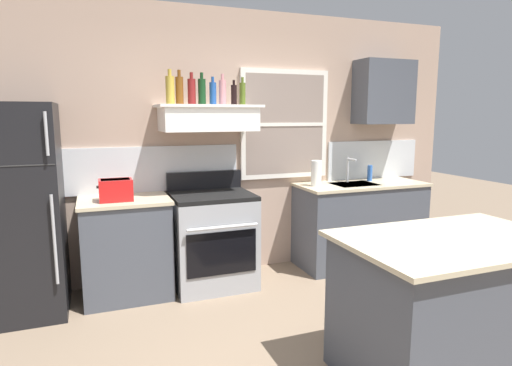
# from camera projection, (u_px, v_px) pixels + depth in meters

# --- Properties ---
(back_wall) EXTENTS (5.40, 0.11, 2.70)m
(back_wall) POSITION_uv_depth(u_px,v_px,m) (228.00, 144.00, 4.45)
(back_wall) COLOR tan
(back_wall) RESTS_ON ground_plane
(refrigerator) EXTENTS (0.70, 0.72, 1.75)m
(refrigerator) POSITION_uv_depth(u_px,v_px,m) (16.00, 211.00, 3.50)
(refrigerator) COLOR black
(refrigerator) RESTS_ON ground_plane
(counter_left_of_stove) EXTENTS (0.79, 0.63, 0.91)m
(counter_left_of_stove) POSITION_uv_depth(u_px,v_px,m) (126.00, 247.00, 3.92)
(counter_left_of_stove) COLOR #474C56
(counter_left_of_stove) RESTS_ON ground_plane
(toaster) EXTENTS (0.30, 0.20, 0.19)m
(toaster) POSITION_uv_depth(u_px,v_px,m) (116.00, 190.00, 3.74)
(toaster) COLOR red
(toaster) RESTS_ON counter_left_of_stove
(stove_range) EXTENTS (0.76, 0.69, 1.09)m
(stove_range) POSITION_uv_depth(u_px,v_px,m) (213.00, 239.00, 4.16)
(stove_range) COLOR #9EA0A5
(stove_range) RESTS_ON ground_plane
(range_hood_shelf) EXTENTS (0.96, 0.52, 0.24)m
(range_hood_shelf) POSITION_uv_depth(u_px,v_px,m) (208.00, 118.00, 4.07)
(range_hood_shelf) COLOR white
(bottle_champagne_gold_foil) EXTENTS (0.08, 0.08, 0.31)m
(bottle_champagne_gold_foil) POSITION_uv_depth(u_px,v_px,m) (170.00, 90.00, 3.89)
(bottle_champagne_gold_foil) COLOR #B29333
(bottle_champagne_gold_foil) RESTS_ON range_hood_shelf
(bottle_amber_wine) EXTENTS (0.07, 0.07, 0.31)m
(bottle_amber_wine) POSITION_uv_depth(u_px,v_px,m) (179.00, 90.00, 3.94)
(bottle_amber_wine) COLOR brown
(bottle_amber_wine) RESTS_ON range_hood_shelf
(bottle_red_label_wine) EXTENTS (0.07, 0.07, 0.29)m
(bottle_red_label_wine) POSITION_uv_depth(u_px,v_px,m) (192.00, 91.00, 3.97)
(bottle_red_label_wine) COLOR maroon
(bottle_red_label_wine) RESTS_ON range_hood_shelf
(bottle_dark_green_wine) EXTENTS (0.07, 0.07, 0.29)m
(bottle_dark_green_wine) POSITION_uv_depth(u_px,v_px,m) (202.00, 91.00, 4.00)
(bottle_dark_green_wine) COLOR #143819
(bottle_dark_green_wine) RESTS_ON range_hood_shelf
(bottle_blue_liqueur) EXTENTS (0.07, 0.07, 0.26)m
(bottle_blue_liqueur) POSITION_uv_depth(u_px,v_px,m) (213.00, 93.00, 4.06)
(bottle_blue_liqueur) COLOR #1E478C
(bottle_blue_liqueur) RESTS_ON range_hood_shelf
(bottle_rose_pink) EXTENTS (0.07, 0.07, 0.29)m
(bottle_rose_pink) POSITION_uv_depth(u_px,v_px,m) (223.00, 92.00, 4.08)
(bottle_rose_pink) COLOR #C67F84
(bottle_rose_pink) RESTS_ON range_hood_shelf
(bottle_balsamic_dark) EXTENTS (0.06, 0.06, 0.23)m
(bottle_balsamic_dark) POSITION_uv_depth(u_px,v_px,m) (234.00, 94.00, 4.09)
(bottle_balsamic_dark) COLOR black
(bottle_balsamic_dark) RESTS_ON range_hood_shelf
(bottle_olive_oil_square) EXTENTS (0.06, 0.06, 0.27)m
(bottle_olive_oil_square) POSITION_uv_depth(u_px,v_px,m) (242.00, 93.00, 4.20)
(bottle_olive_oil_square) COLOR #4C601E
(bottle_olive_oil_square) RESTS_ON range_hood_shelf
(counter_right_with_sink) EXTENTS (1.43, 0.63, 0.91)m
(counter_right_with_sink) POSITION_uv_depth(u_px,v_px,m) (359.00, 223.00, 4.79)
(counter_right_with_sink) COLOR #474C56
(counter_right_with_sink) RESTS_ON ground_plane
(sink_faucet) EXTENTS (0.03, 0.17, 0.28)m
(sink_faucet) POSITION_uv_depth(u_px,v_px,m) (349.00, 167.00, 4.75)
(sink_faucet) COLOR silver
(sink_faucet) RESTS_ON counter_right_with_sink
(paper_towel_roll) EXTENTS (0.11, 0.11, 0.27)m
(paper_towel_roll) POSITION_uv_depth(u_px,v_px,m) (316.00, 173.00, 4.50)
(paper_towel_roll) COLOR white
(paper_towel_roll) RESTS_ON counter_right_with_sink
(dish_soap_bottle) EXTENTS (0.06, 0.06, 0.18)m
(dish_soap_bottle) POSITION_uv_depth(u_px,v_px,m) (370.00, 173.00, 4.86)
(dish_soap_bottle) COLOR blue
(dish_soap_bottle) RESTS_ON counter_right_with_sink
(kitchen_island) EXTENTS (1.40, 0.90, 0.91)m
(kitchen_island) POSITION_uv_depth(u_px,v_px,m) (450.00, 307.00, 2.70)
(kitchen_island) COLOR #474C56
(kitchen_island) RESTS_ON ground_plane
(upper_cabinet_right) EXTENTS (0.64, 0.32, 0.70)m
(upper_cabinet_right) POSITION_uv_depth(u_px,v_px,m) (384.00, 92.00, 4.81)
(upper_cabinet_right) COLOR #474C56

